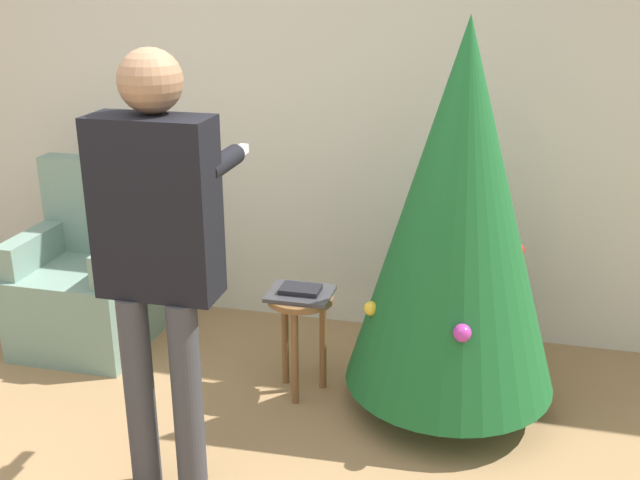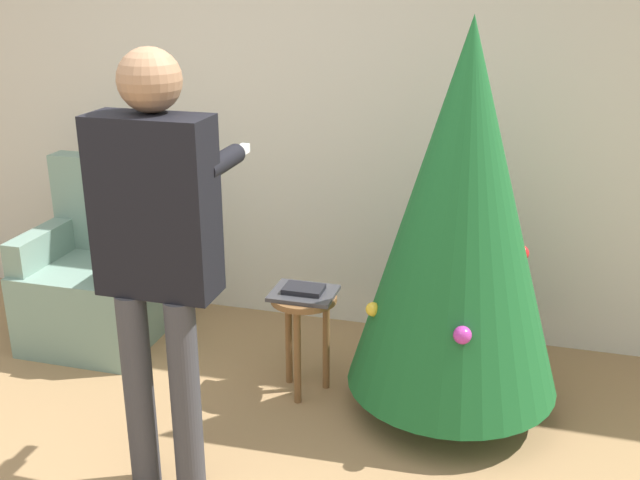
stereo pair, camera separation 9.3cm
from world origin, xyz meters
The scene contains 7 objects.
wall_back centered at (0.00, 2.23, 1.35)m, with size 8.00×0.06×2.70m.
christmas_tree centered at (1.03, 1.38, 1.01)m, with size 0.99×0.99×1.86m.
armchair centered at (-1.02, 1.62, 0.36)m, with size 0.68×0.66×1.03m.
person_standing centered at (-0.02, 0.54, 1.08)m, with size 0.47×0.57×1.78m.
side_stool centered at (0.30, 1.36, 0.42)m, with size 0.33×0.33×0.53m.
laptop centered at (0.30, 1.36, 0.54)m, with size 0.31×0.25×0.02m.
book centered at (0.30, 1.36, 0.56)m, with size 0.19×0.13×0.02m.
Camera 1 is at (1.19, -1.86, 2.04)m, focal length 42.00 mm.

